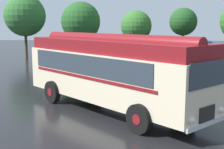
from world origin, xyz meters
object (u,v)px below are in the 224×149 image
object	(u,v)px
vintage_bus	(110,69)
car_mid_right	(129,59)
car_near_left	(68,59)
car_mid_left	(101,58)
car_far_right	(163,59)
box_van	(197,54)

from	to	relation	value
vintage_bus	car_mid_right	xyz separation A→B (m)	(0.67, 13.65, -1.05)
car_near_left	car_mid_left	xyz separation A→B (m)	(2.92, 0.34, 0.00)
vintage_bus	car_mid_right	world-z (taller)	vintage_bus
vintage_bus	car_near_left	bearing A→B (deg)	109.41
car_near_left	car_mid_right	bearing A→B (deg)	1.87
car_near_left	car_mid_right	distance (m)	5.42
car_mid_left	car_far_right	world-z (taller)	same
vintage_bus	box_van	size ratio (longest dim) A/B	1.53
vintage_bus	car_far_right	size ratio (longest dim) A/B	2.02
car_mid_right	box_van	distance (m)	5.86
car_near_left	box_van	bearing A→B (deg)	-0.89
car_near_left	box_van	xyz separation A→B (m)	(11.24, -0.17, 0.52)
car_mid_left	box_van	distance (m)	8.35
box_van	car_mid_left	bearing A→B (deg)	176.48
car_far_right	vintage_bus	bearing A→B (deg)	-105.13
car_far_right	box_van	distance (m)	2.87
vintage_bus	car_mid_left	world-z (taller)	vintage_bus
car_mid_right	car_far_right	xyz separation A→B (m)	(3.01, -0.05, 0.00)
car_near_left	car_mid_right	world-z (taller)	same
vintage_bus	car_far_right	world-z (taller)	vintage_bus
box_van	car_far_right	bearing A→B (deg)	173.79
car_near_left	car_far_right	size ratio (longest dim) A/B	0.98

